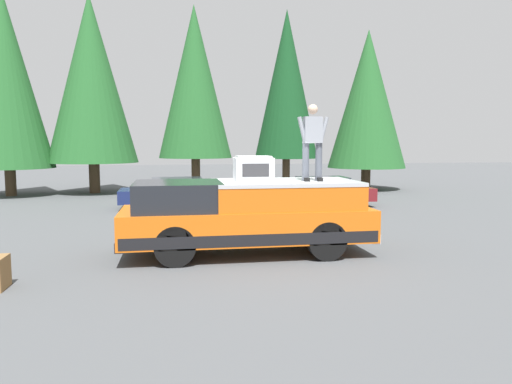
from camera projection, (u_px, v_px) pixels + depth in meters
ground_plane at (253, 251)px, 11.21m from camera, size 90.00×90.00×0.00m
pickup_truck at (247, 216)px, 10.83m from camera, size 2.01×5.54×1.65m
compressor_unit at (253, 169)px, 10.74m from camera, size 0.65×0.84×0.56m
person_on_truck_bed at (313, 140)px, 10.70m from camera, size 0.29×0.72×1.69m
parked_car_maroon at (320, 192)px, 19.05m from camera, size 1.64×4.10×1.16m
parked_car_navy at (175, 193)px, 18.61m from camera, size 1.64×4.10×1.16m
conifer_far_left at (367, 100)px, 25.58m from camera, size 4.10×4.10×8.39m
conifer_left at (287, 85)px, 25.22m from camera, size 3.31×3.31×9.35m
conifer_center_left at (195, 82)px, 23.95m from camera, size 3.63×3.63×9.23m
conifer_center_right at (91, 79)px, 23.66m from camera, size 4.34×4.34×9.71m
conifer_right at (5, 79)px, 22.35m from camera, size 4.07×4.07×9.55m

